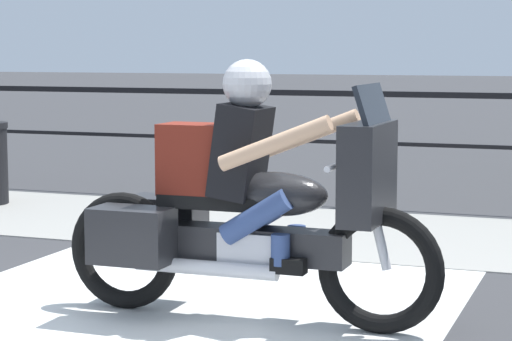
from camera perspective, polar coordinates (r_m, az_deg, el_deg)
The scene contains 5 objects.
ground_plane at distance 5.88m, azimuth -5.42°, elevation -9.09°, with size 120.00×120.00×0.00m, color #38383A.
sidewalk_band at distance 8.98m, azimuth 4.02°, elevation -3.46°, with size 44.00×2.40×0.01m, color #99968E.
crosswalk_band at distance 5.74m, azimuth -7.17°, elevation -9.45°, with size 3.33×6.00×0.01m, color silver.
fence_railing at distance 10.39m, azimuth 6.50°, elevation 3.13°, with size 36.00×0.05×1.20m.
motorcycle at distance 5.92m, azimuth -0.63°, elevation -1.99°, with size 2.37×0.76×1.56m.
Camera 1 is at (2.46, -5.09, 1.61)m, focal length 70.00 mm.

